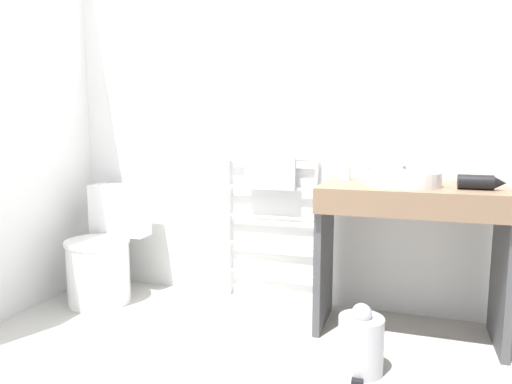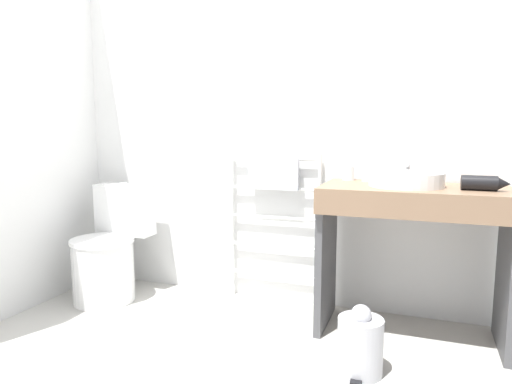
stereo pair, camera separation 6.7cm
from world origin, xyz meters
TOP-DOWN VIEW (x-y plane):
  - wall_back at (0.00, 1.48)m, footprint 3.05×0.12m
  - wall_side at (-1.46, 0.71)m, footprint 0.12×2.11m
  - toilet at (-1.04, 1.05)m, footprint 0.41×0.54m
  - towel_radiator at (0.02, 1.38)m, footprint 0.62×0.06m
  - vanity_counter at (0.88, 1.13)m, footprint 0.97×0.52m
  - sink_basin at (0.84, 1.15)m, footprint 0.39×0.39m
  - faucet at (0.84, 1.36)m, footprint 0.02×0.10m
  - cup_near_wall at (0.50, 1.34)m, footprint 0.07×0.07m
  - cup_near_edge at (0.62, 1.31)m, footprint 0.07×0.07m
  - hair_dryer at (1.20, 1.10)m, footprint 0.22×0.17m
  - trash_bin at (0.69, 0.64)m, footprint 0.21×0.24m

SIDE VIEW (x-z plane):
  - trash_bin at x=0.69m, z-range -0.02..0.31m
  - toilet at x=-1.04m, z-range -0.08..0.69m
  - vanity_counter at x=0.88m, z-range 0.15..0.99m
  - towel_radiator at x=0.02m, z-range 0.20..1.19m
  - hair_dryer at x=1.20m, z-range 0.83..0.91m
  - sink_basin at x=0.84m, z-range 0.84..0.91m
  - cup_near_edge at x=0.62m, z-range 0.83..0.92m
  - cup_near_wall at x=0.50m, z-range 0.83..0.92m
  - faucet at x=0.84m, z-range 0.85..0.97m
  - wall_back at x=0.00m, z-range 0.00..2.69m
  - wall_side at x=-1.46m, z-range 0.00..2.69m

